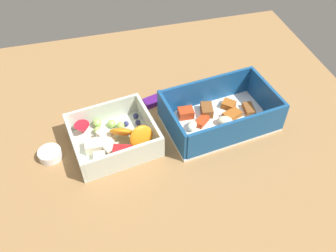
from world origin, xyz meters
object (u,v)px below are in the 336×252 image
candy_bar (159,99)px  paper_cup_liner (50,154)px  pasta_container (218,116)px  fruit_bowl (113,138)px

candy_bar → paper_cup_liner: paper_cup_liner is taller
pasta_container → candy_bar: size_ratio=3.22×
fruit_bowl → paper_cup_liner: (-11.74, -0.09, -0.95)cm
pasta_container → paper_cup_liner: 32.61cm
pasta_container → paper_cup_liner: (-32.58, -0.33, -1.28)cm
pasta_container → fruit_bowl: bearing=173.4°
pasta_container → paper_cup_liner: bearing=173.3°
paper_cup_liner → pasta_container: bearing=0.6°
fruit_bowl → paper_cup_liner: fruit_bowl is taller
pasta_container → fruit_bowl: size_ratio=1.33×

